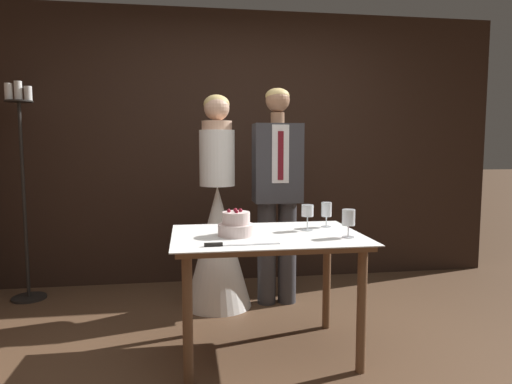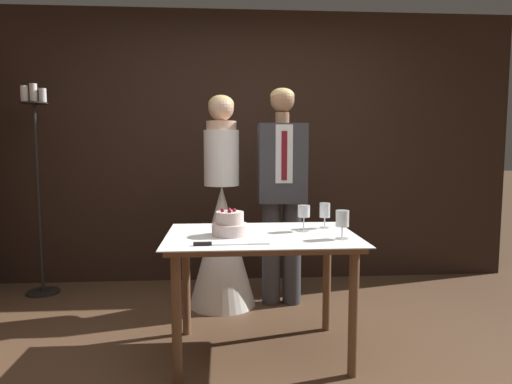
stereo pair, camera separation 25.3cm
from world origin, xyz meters
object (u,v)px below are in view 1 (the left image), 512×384
at_px(groom, 277,187).
at_px(bride, 218,230).
at_px(wine_glass_far, 348,219).
at_px(wine_glass_near, 307,212).
at_px(wine_glass_middle, 326,210).
at_px(cake_knife, 228,245).
at_px(candle_stand, 23,189).
at_px(cake_table, 267,250).
at_px(tiered_cake, 236,225).

bearing_deg(groom, bride, 179.93).
distance_m(wine_glass_far, bride, 1.30).
bearing_deg(wine_glass_near, wine_glass_middle, 32.74).
bearing_deg(cake_knife, bride, 87.25).
relative_size(wine_glass_middle, wine_glass_far, 0.99).
bearing_deg(wine_glass_near, groom, 92.46).
distance_m(wine_glass_far, groom, 1.09).
distance_m(wine_glass_far, candle_stand, 2.72).
bearing_deg(cake_table, bride, 105.16).
bearing_deg(candle_stand, groom, -11.06).
relative_size(cake_knife, wine_glass_middle, 2.52).
bearing_deg(tiered_cake, candle_stand, 141.20).
bearing_deg(candle_stand, wine_glass_middle, -26.20).
bearing_deg(wine_glass_near, bride, 122.67).
height_order(wine_glass_middle, bride, bride).
relative_size(tiered_cake, bride, 0.13).
distance_m(tiered_cake, wine_glass_near, 0.48).
distance_m(cake_table, groom, 0.98).
bearing_deg(wine_glass_middle, candle_stand, 153.80).
distance_m(wine_glass_middle, bride, 1.02).
relative_size(wine_glass_near, groom, 0.09).
relative_size(cake_table, candle_stand, 0.64).
bearing_deg(cake_knife, tiered_cake, 72.97).
xyz_separation_m(cake_knife, wine_glass_near, (0.55, 0.38, 0.11)).
relative_size(wine_glass_far, candle_stand, 0.09).
relative_size(tiered_cake, candle_stand, 0.12).
bearing_deg(wine_glass_middle, cake_table, -156.88).
bearing_deg(tiered_cake, bride, 93.16).
distance_m(bride, groom, 0.60).
relative_size(wine_glass_middle, candle_stand, 0.09).
xyz_separation_m(tiered_cake, wine_glass_middle, (0.63, 0.20, 0.05)).
relative_size(wine_glass_far, groom, 0.10).
xyz_separation_m(cake_table, cake_knife, (-0.27, -0.29, 0.10)).
bearing_deg(candle_stand, bride, -14.30).
distance_m(bride, candle_stand, 1.67).
bearing_deg(wine_glass_near, cake_knife, -145.57).
relative_size(cake_knife, wine_glass_far, 2.50).
bearing_deg(cake_knife, wine_glass_far, 8.01).
bearing_deg(cake_knife, groom, 65.18).
relative_size(wine_glass_middle, groom, 0.09).
bearing_deg(groom, wine_glass_far, -78.50).
height_order(cake_knife, bride, bride).
height_order(cake_table, tiered_cake, tiered_cake).
relative_size(cake_table, wine_glass_near, 6.99).
relative_size(wine_glass_near, wine_glass_far, 0.99).
height_order(wine_glass_far, groom, groom).
relative_size(cake_table, wine_glass_middle, 6.97).
xyz_separation_m(tiered_cake, candle_stand, (-1.64, 1.32, 0.12)).
height_order(cake_knife, groom, groom).
bearing_deg(cake_table, candle_stand, 144.58).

